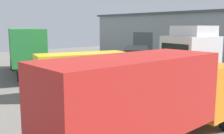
{
  "coord_description": "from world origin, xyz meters",
  "views": [
    {
      "loc": [
        15.11,
        -11.59,
        4.3
      ],
      "look_at": [
        2.33,
        0.34,
        1.6
      ],
      "focal_mm": 42.0,
      "sensor_mm": 36.0,
      "label": 1
    }
  ],
  "objects_px": {
    "box_truck_orange": "(149,96)",
    "container_trailer_green": "(25,46)",
    "tractor_unit_white": "(195,65)",
    "delivery_van_black": "(136,60)",
    "gravel_pile": "(95,59)",
    "delivery_van_yellow": "(85,72)"
  },
  "relations": [
    {
      "from": "box_truck_orange",
      "to": "container_trailer_green",
      "type": "bearing_deg",
      "value": 81.0
    },
    {
      "from": "tractor_unit_white",
      "to": "delivery_van_black",
      "type": "distance_m",
      "value": 8.32
    },
    {
      "from": "container_trailer_green",
      "to": "gravel_pile",
      "type": "relative_size",
      "value": 2.85
    },
    {
      "from": "tractor_unit_white",
      "to": "delivery_van_yellow",
      "type": "relative_size",
      "value": 1.06
    },
    {
      "from": "delivery_van_yellow",
      "to": "delivery_van_black",
      "type": "height_order",
      "value": "delivery_van_yellow"
    },
    {
      "from": "tractor_unit_white",
      "to": "delivery_van_black",
      "type": "relative_size",
      "value": 1.15
    },
    {
      "from": "container_trailer_green",
      "to": "delivery_van_black",
      "type": "relative_size",
      "value": 1.85
    },
    {
      "from": "container_trailer_green",
      "to": "box_truck_orange",
      "type": "bearing_deg",
      "value": 10.1
    },
    {
      "from": "tractor_unit_white",
      "to": "gravel_pile",
      "type": "xyz_separation_m",
      "value": [
        -14.88,
        4.68,
        -1.41
      ]
    },
    {
      "from": "tractor_unit_white",
      "to": "gravel_pile",
      "type": "height_order",
      "value": "tractor_unit_white"
    },
    {
      "from": "gravel_pile",
      "to": "tractor_unit_white",
      "type": "bearing_deg",
      "value": -17.45
    },
    {
      "from": "container_trailer_green",
      "to": "tractor_unit_white",
      "type": "bearing_deg",
      "value": 35.08
    },
    {
      "from": "delivery_van_black",
      "to": "box_truck_orange",
      "type": "bearing_deg",
      "value": 1.89
    },
    {
      "from": "tractor_unit_white",
      "to": "box_truck_orange",
      "type": "height_order",
      "value": "tractor_unit_white"
    },
    {
      "from": "delivery_van_black",
      "to": "gravel_pile",
      "type": "xyz_separation_m",
      "value": [
        -7.31,
        1.29,
        -0.71
      ]
    },
    {
      "from": "box_truck_orange",
      "to": "delivery_van_black",
      "type": "bearing_deg",
      "value": 45.4
    },
    {
      "from": "delivery_van_yellow",
      "to": "delivery_van_black",
      "type": "xyz_separation_m",
      "value": [
        -2.07,
        7.27,
        -0.08
      ]
    },
    {
      "from": "delivery_van_yellow",
      "to": "delivery_van_black",
      "type": "distance_m",
      "value": 7.56
    },
    {
      "from": "delivery_van_yellow",
      "to": "box_truck_orange",
      "type": "bearing_deg",
      "value": -93.77
    },
    {
      "from": "box_truck_orange",
      "to": "gravel_pile",
      "type": "height_order",
      "value": "box_truck_orange"
    },
    {
      "from": "delivery_van_black",
      "to": "gravel_pile",
      "type": "distance_m",
      "value": 7.45
    },
    {
      "from": "box_truck_orange",
      "to": "gravel_pile",
      "type": "relative_size",
      "value": 2.27
    }
  ]
}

